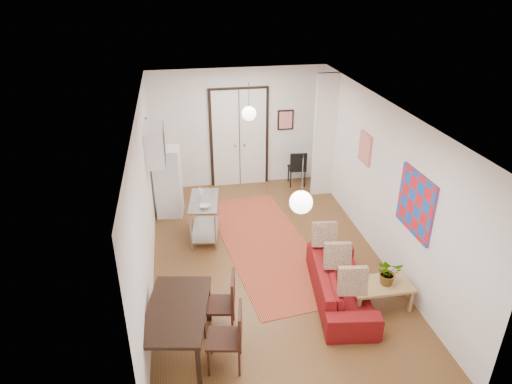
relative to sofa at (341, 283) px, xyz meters
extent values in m
plane|color=brown|center=(-0.95, 1.29, -0.31)|extent=(7.00, 7.00, 0.00)
cube|color=white|center=(-0.95, 1.29, 2.59)|extent=(4.20, 7.00, 0.02)
cube|color=white|center=(-0.95, 4.79, 1.14)|extent=(4.20, 0.02, 2.90)
cube|color=white|center=(-0.95, -2.21, 1.14)|extent=(4.20, 0.02, 2.90)
cube|color=white|center=(-3.05, 1.29, 1.14)|extent=(0.02, 7.00, 2.90)
cube|color=white|center=(1.15, 1.29, 1.14)|extent=(0.02, 7.00, 2.90)
cube|color=white|center=(-0.95, 4.74, 0.89)|extent=(1.44, 0.06, 2.50)
cube|color=white|center=(0.90, 3.84, 1.14)|extent=(0.50, 0.10, 2.90)
cube|color=white|center=(-2.87, 2.79, 1.59)|extent=(0.35, 1.00, 0.70)
cube|color=red|center=(1.12, 0.04, 1.34)|extent=(0.05, 1.00, 1.00)
cube|color=#EDE2C5|center=(1.12, 2.09, 1.49)|extent=(0.05, 0.50, 0.60)
cube|color=red|center=(0.20, 4.76, 1.29)|extent=(0.40, 0.03, 0.50)
cube|color=#93603D|center=(-3.02, 3.29, 1.64)|extent=(0.03, 0.44, 0.54)
sphere|color=white|center=(-0.95, 3.29, 1.94)|extent=(0.30, 0.30, 0.30)
cylinder|color=black|center=(-0.95, 3.29, 2.34)|extent=(0.01, 0.01, 0.50)
sphere|color=white|center=(-0.95, -0.71, 1.94)|extent=(0.30, 0.30, 0.30)
cylinder|color=black|center=(-0.95, -0.71, 2.34)|extent=(0.01, 0.01, 0.50)
cube|color=#C05230|center=(-0.87, 1.80, -0.30)|extent=(2.06, 4.33, 0.01)
imported|color=maroon|center=(0.00, 0.00, 0.00)|extent=(2.20, 1.11, 0.62)
cube|color=tan|center=(0.55, -0.29, 0.11)|extent=(0.98, 0.54, 0.04)
cube|color=tan|center=(0.12, -0.51, -0.11)|extent=(0.05, 0.05, 0.39)
cube|color=tan|center=(0.99, -0.51, -0.11)|extent=(0.05, 0.05, 0.39)
cube|color=tan|center=(0.12, -0.08, -0.11)|extent=(0.05, 0.05, 0.39)
cube|color=tan|center=(0.99, -0.08, -0.11)|extent=(0.05, 0.05, 0.39)
imported|color=#377133|center=(0.65, -0.29, 0.34)|extent=(0.33, 0.38, 0.42)
cube|color=#B0B2B5|center=(-2.03, 2.33, 0.51)|extent=(0.69, 1.16, 0.04)
cube|color=#B0B2B5|center=(-2.03, 2.33, -0.14)|extent=(0.65, 1.11, 0.03)
cylinder|color=#B0B2B5|center=(-2.26, 1.83, 0.10)|extent=(0.04, 0.04, 0.82)
cylinder|color=#B0B2B5|center=(-1.79, 1.83, 0.10)|extent=(0.04, 0.04, 0.82)
cylinder|color=#B0B2B5|center=(-2.26, 2.84, 0.10)|extent=(0.04, 0.04, 0.82)
cylinder|color=#B0B2B5|center=(-1.79, 2.84, 0.10)|extent=(0.04, 0.04, 0.82)
imported|color=white|center=(-2.03, 2.03, 0.55)|extent=(0.25, 0.25, 0.05)
imported|color=teal|center=(-2.08, 2.58, 0.61)|extent=(0.10, 0.10, 0.17)
cube|color=white|center=(-2.70, 3.46, 0.46)|extent=(0.60, 0.60, 1.54)
cube|color=black|center=(-2.63, -0.72, 0.46)|extent=(1.06, 1.55, 0.05)
cube|color=black|center=(-2.99, -1.38, 0.06)|extent=(0.07, 0.07, 0.73)
cube|color=black|center=(-2.28, -1.38, 0.06)|extent=(0.07, 0.07, 0.73)
cube|color=black|center=(-2.99, -0.06, 0.06)|extent=(0.07, 0.07, 0.73)
cube|color=black|center=(-2.28, -0.06, 0.06)|extent=(0.07, 0.07, 0.73)
cube|color=#3D1E13|center=(-2.03, -0.37, 0.16)|extent=(0.54, 0.53, 0.04)
cube|color=#3D1E13|center=(-2.03, -0.15, 0.42)|extent=(0.12, 0.45, 0.49)
cylinder|color=#3D1E13|center=(-2.23, -0.57, -0.07)|extent=(0.03, 0.03, 0.47)
cylinder|color=#3D1E13|center=(-1.84, -0.57, -0.07)|extent=(0.03, 0.03, 0.47)
cylinder|color=#3D1E13|center=(-2.23, -0.16, -0.07)|extent=(0.03, 0.03, 0.47)
cylinder|color=#3D1E13|center=(-1.84, -0.16, -0.07)|extent=(0.03, 0.03, 0.47)
cube|color=#3D1E13|center=(-2.03, -1.07, 0.16)|extent=(0.54, 0.53, 0.04)
cube|color=#3D1E13|center=(-2.03, -0.85, 0.42)|extent=(0.12, 0.45, 0.49)
cylinder|color=#3D1E13|center=(-2.23, -1.27, -0.07)|extent=(0.03, 0.03, 0.47)
cylinder|color=#3D1E13|center=(-1.84, -1.27, -0.07)|extent=(0.03, 0.03, 0.47)
cylinder|color=#3D1E13|center=(-2.23, -0.86, -0.07)|extent=(0.03, 0.03, 0.47)
cylinder|color=#3D1E13|center=(-1.84, -0.86, -0.07)|extent=(0.03, 0.03, 0.47)
cube|color=black|center=(0.44, 4.44, 0.13)|extent=(0.45, 0.45, 0.04)
cube|color=black|center=(0.44, 4.62, 0.38)|extent=(0.41, 0.07, 0.44)
cylinder|color=black|center=(0.26, 4.26, -0.09)|extent=(0.03, 0.03, 0.44)
cylinder|color=black|center=(0.62, 4.26, -0.09)|extent=(0.03, 0.03, 0.44)
cylinder|color=black|center=(0.26, 4.61, -0.09)|extent=(0.03, 0.03, 0.44)
cylinder|color=black|center=(0.62, 4.61, -0.09)|extent=(0.03, 0.03, 0.44)
camera|label=1|loc=(-2.44, -5.67, 4.62)|focal=32.00mm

